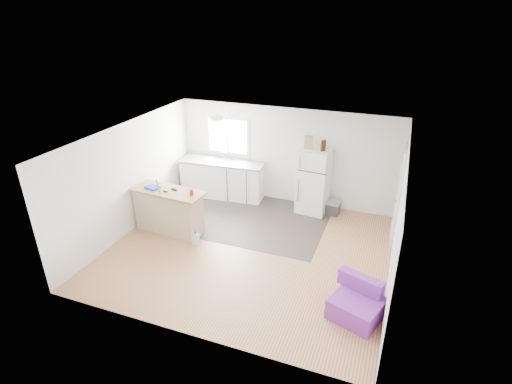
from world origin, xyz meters
TOP-DOWN VIEW (x-y plane):
  - room at (0.00, 0.00)m, footprint 5.51×5.01m
  - vinyl_zone at (-0.73, 1.25)m, footprint 4.05×2.50m
  - window at (-1.55, 2.49)m, footprint 1.18×0.06m
  - interior_door at (2.72, 1.55)m, footprint 0.11×0.92m
  - ceiling_fixture at (-1.20, 1.20)m, footprint 0.30×0.30m
  - kitchen_cabinets at (-1.58, 2.16)m, footprint 2.22×0.84m
  - peninsula at (-1.92, 0.11)m, footprint 1.65×0.74m
  - refrigerator at (0.81, 2.15)m, footprint 0.76×0.72m
  - cooler at (1.26, 2.16)m, footprint 0.46×0.33m
  - purple_seat at (2.32, -1.17)m, footprint 0.94×0.93m
  - cleaner_jug at (-1.12, -0.21)m, footprint 0.16×0.13m
  - mop at (-2.12, -0.03)m, footprint 0.23×0.37m
  - red_cup at (-1.32, 0.10)m, footprint 0.10×0.10m
  - blue_tray at (-2.27, 0.10)m, footprint 0.34×0.28m
  - tool_a at (-1.78, 0.18)m, footprint 0.15×0.08m
  - tool_b at (-1.90, 0.03)m, footprint 0.10×0.05m
  - cardboard_box at (0.64, 2.13)m, footprint 0.22×0.14m
  - bottle_left at (0.97, 2.06)m, footprint 0.08×0.08m
  - bottle_right at (1.00, 2.12)m, footprint 0.07×0.07m

SIDE VIEW (x-z plane):
  - vinyl_zone at x=-0.73m, z-range 0.00..0.00m
  - cleaner_jug at x=-1.12m, z-range -0.02..0.29m
  - cooler at x=1.26m, z-range 0.00..0.34m
  - purple_seat at x=2.32m, z-range -0.08..0.54m
  - mop at x=-2.12m, z-range -0.43..0.89m
  - kitchen_cabinets at x=-1.58m, z-range -0.14..1.12m
  - peninsula at x=-1.92m, z-range 0.01..1.00m
  - refrigerator at x=0.81m, z-range 0.00..1.58m
  - tool_b at x=-1.90m, z-range 0.99..1.02m
  - tool_a at x=-1.78m, z-range 0.99..1.02m
  - blue_tray at x=-2.27m, z-range 0.99..1.03m
  - interior_door at x=2.72m, z-range -0.03..2.07m
  - red_cup at x=-1.32m, z-range 0.99..1.11m
  - room at x=0.00m, z-range -0.01..2.41m
  - window at x=-1.55m, z-range 1.06..2.04m
  - bottle_left at x=0.97m, z-range 1.58..1.83m
  - bottle_right at x=1.00m, z-range 1.58..1.83m
  - cardboard_box at x=0.64m, z-range 1.58..1.88m
  - ceiling_fixture at x=-1.20m, z-range 2.32..2.40m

